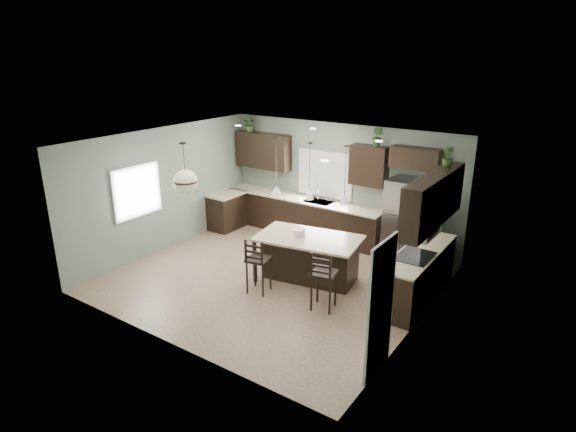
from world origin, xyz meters
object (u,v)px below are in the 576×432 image
(kitchen_island, at_px, (308,259))
(bar_stool_left, at_px, (259,265))
(refrigerator, at_px, (408,222))
(serving_dish, at_px, (299,232))
(plant_back_left, at_px, (250,124))
(bar_stool_right, at_px, (324,280))

(kitchen_island, height_order, bar_stool_left, bar_stool_left)
(refrigerator, height_order, kitchen_island, refrigerator)
(serving_dish, height_order, plant_back_left, plant_back_left)
(refrigerator, bearing_deg, plant_back_left, 176.81)
(serving_dish, xyz_separation_m, bar_stool_left, (-0.32, -0.92, -0.44))
(kitchen_island, bearing_deg, bar_stool_right, -53.83)
(bar_stool_right, relative_size, plant_back_left, 2.81)
(bar_stool_right, bearing_deg, kitchen_island, 123.67)
(bar_stool_right, distance_m, plant_back_left, 5.37)
(refrigerator, distance_m, serving_dish, 2.47)
(bar_stool_left, distance_m, plant_back_left, 4.58)
(kitchen_island, distance_m, serving_dish, 0.57)
(serving_dish, height_order, bar_stool_left, bar_stool_left)
(serving_dish, distance_m, bar_stool_left, 1.06)
(refrigerator, distance_m, kitchen_island, 2.38)
(refrigerator, height_order, plant_back_left, plant_back_left)
(refrigerator, distance_m, plant_back_left, 4.74)
(serving_dish, xyz_separation_m, bar_stool_right, (1.02, -0.77, -0.43))
(refrigerator, height_order, serving_dish, refrigerator)
(kitchen_island, relative_size, bar_stool_left, 1.81)
(serving_dish, distance_m, plant_back_left, 4.03)
(bar_stool_right, bearing_deg, bar_stool_left, 174.28)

